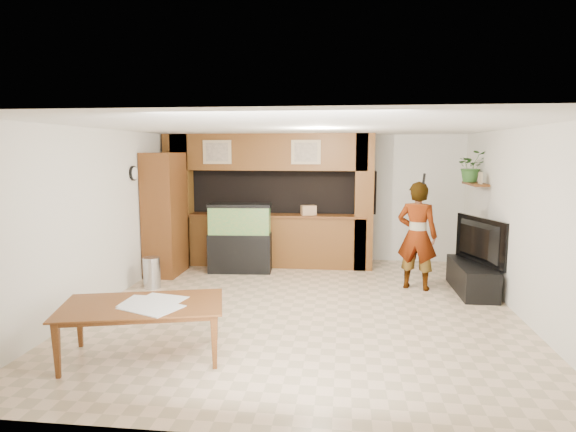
# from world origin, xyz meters

# --- Properties ---
(floor) EXTENTS (6.50, 6.50, 0.00)m
(floor) POSITION_xyz_m (0.00, 0.00, 0.00)
(floor) COLOR #D0B090
(floor) RESTS_ON ground
(ceiling) EXTENTS (6.50, 6.50, 0.00)m
(ceiling) POSITION_xyz_m (0.00, 0.00, 2.60)
(ceiling) COLOR white
(ceiling) RESTS_ON wall_back
(wall_back) EXTENTS (6.00, 0.00, 6.00)m
(wall_back) POSITION_xyz_m (0.00, 3.25, 1.30)
(wall_back) COLOR silver
(wall_back) RESTS_ON floor
(wall_left) EXTENTS (0.00, 6.50, 6.50)m
(wall_left) POSITION_xyz_m (-3.00, 0.00, 1.30)
(wall_left) COLOR silver
(wall_left) RESTS_ON floor
(wall_right) EXTENTS (0.00, 6.50, 6.50)m
(wall_right) POSITION_xyz_m (3.00, 0.00, 1.30)
(wall_right) COLOR silver
(wall_right) RESTS_ON floor
(partition) EXTENTS (4.20, 0.99, 2.60)m
(partition) POSITION_xyz_m (-0.95, 2.64, 1.31)
(partition) COLOR brown
(partition) RESTS_ON floor
(wall_clock) EXTENTS (0.05, 0.25, 0.25)m
(wall_clock) POSITION_xyz_m (-2.97, 1.00, 1.90)
(wall_clock) COLOR black
(wall_clock) RESTS_ON wall_left
(wall_shelf) EXTENTS (0.25, 0.90, 0.04)m
(wall_shelf) POSITION_xyz_m (2.85, 1.95, 1.70)
(wall_shelf) COLOR brown
(wall_shelf) RESTS_ON wall_right
(pantry_cabinet) EXTENTS (0.56, 0.92, 2.24)m
(pantry_cabinet) POSITION_xyz_m (-2.70, 1.67, 1.12)
(pantry_cabinet) COLOR brown
(pantry_cabinet) RESTS_ON floor
(trash_can) EXTENTS (0.28, 0.28, 0.52)m
(trash_can) POSITION_xyz_m (-2.60, 0.72, 0.26)
(trash_can) COLOR #B2B2B7
(trash_can) RESTS_ON floor
(aquarium) EXTENTS (1.17, 0.44, 1.30)m
(aquarium) POSITION_xyz_m (-1.36, 1.95, 0.63)
(aquarium) COLOR black
(aquarium) RESTS_ON floor
(tv_stand) EXTENTS (0.52, 1.41, 0.47)m
(tv_stand) POSITION_xyz_m (2.65, 1.11, 0.23)
(tv_stand) COLOR black
(tv_stand) RESTS_ON floor
(television) EXTENTS (0.59, 1.28, 0.74)m
(television) POSITION_xyz_m (2.65, 1.11, 0.84)
(television) COLOR black
(television) RESTS_ON tv_stand
(photo_frame) EXTENTS (0.04, 0.15, 0.20)m
(photo_frame) POSITION_xyz_m (2.85, 1.66, 1.82)
(photo_frame) COLOR tan
(photo_frame) RESTS_ON wall_shelf
(potted_plant) EXTENTS (0.56, 0.50, 0.56)m
(potted_plant) POSITION_xyz_m (2.82, 2.15, 2.00)
(potted_plant) COLOR #2C5A24
(potted_plant) RESTS_ON wall_shelf
(person) EXTENTS (0.76, 0.62, 1.79)m
(person) POSITION_xyz_m (1.77, 1.19, 0.89)
(person) COLOR #988453
(person) RESTS_ON floor
(microphone) EXTENTS (0.04, 0.11, 0.18)m
(microphone) POSITION_xyz_m (1.82, 1.03, 1.84)
(microphone) COLOR black
(microphone) RESTS_ON person
(dining_table) EXTENTS (1.93, 1.38, 0.61)m
(dining_table) POSITION_xyz_m (-1.61, -1.93, 0.31)
(dining_table) COLOR brown
(dining_table) RESTS_ON floor
(newspaper_a) EXTENTS (0.60, 0.45, 0.01)m
(newspaper_a) POSITION_xyz_m (-1.55, -1.84, 0.62)
(newspaper_a) COLOR silver
(newspaper_a) RESTS_ON dining_table
(newspaper_b) EXTENTS (0.73, 0.64, 0.01)m
(newspaper_b) POSITION_xyz_m (-1.46, -2.01, 0.62)
(newspaper_b) COLOR silver
(newspaper_b) RESTS_ON dining_table
(newspaper_c) EXTENTS (0.56, 0.46, 0.01)m
(newspaper_c) POSITION_xyz_m (-1.46, -1.73, 0.62)
(newspaper_c) COLOR silver
(newspaper_c) RESTS_ON dining_table
(counter_box) EXTENTS (0.32, 0.27, 0.18)m
(counter_box) POSITION_xyz_m (-0.11, 2.45, 1.13)
(counter_box) COLOR tan
(counter_box) RESTS_ON partition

